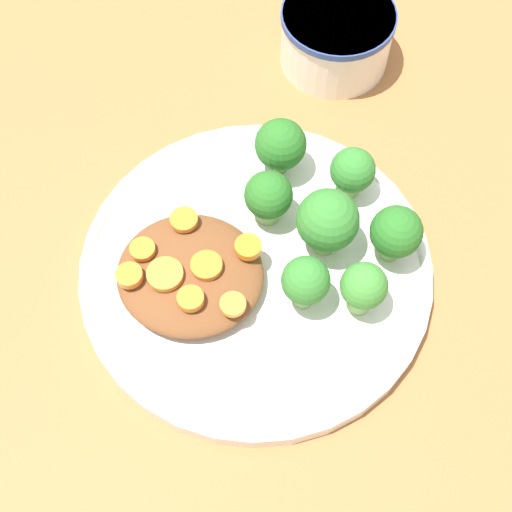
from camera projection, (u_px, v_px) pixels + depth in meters
ground_plane at (256, 275)px, 0.57m from camera, size 4.00×4.00×0.00m
plate at (256, 268)px, 0.56m from camera, size 0.27×0.27×0.02m
dip_bowl at (336, 34)px, 0.64m from camera, size 0.10×0.10×0.06m
stew_mound at (190, 274)px, 0.53m from camera, size 0.11×0.10×0.02m
broccoli_floret_0 at (327, 222)px, 0.53m from camera, size 0.05×0.05×0.06m
broccoli_floret_1 at (306, 282)px, 0.51m from camera, size 0.04×0.04×0.05m
broccoli_floret_2 at (286, 146)px, 0.57m from camera, size 0.04×0.04×0.05m
broccoli_floret_3 at (396, 233)px, 0.53m from camera, size 0.04×0.04×0.05m
broccoli_floret_4 at (363, 288)px, 0.51m from camera, size 0.03×0.03×0.05m
broccoli_floret_5 at (273, 197)px, 0.55m from camera, size 0.04×0.04×0.05m
broccoli_floret_6 at (352, 171)px, 0.56m from camera, size 0.04×0.04×0.05m
carrot_slice_0 at (247, 250)px, 0.53m from camera, size 0.02×0.02×0.01m
carrot_slice_1 at (191, 299)px, 0.51m from camera, size 0.02×0.02×0.01m
carrot_slice_2 at (206, 266)px, 0.52m from camera, size 0.02×0.02×0.01m
carrot_slice_3 at (129, 275)px, 0.52m from camera, size 0.02×0.02×0.01m
carrot_slice_4 at (184, 220)px, 0.54m from camera, size 0.02×0.02×0.00m
carrot_slice_5 at (233, 304)px, 0.51m from camera, size 0.02×0.02×0.00m
carrot_slice_6 at (142, 249)px, 0.53m from camera, size 0.02×0.02×0.00m
carrot_slice_7 at (165, 274)px, 0.52m from camera, size 0.03×0.03×0.01m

